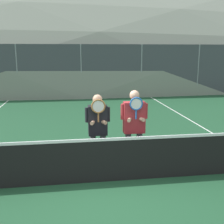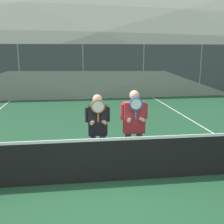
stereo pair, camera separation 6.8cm
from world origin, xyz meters
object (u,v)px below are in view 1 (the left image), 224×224
(player_leftmost, at_px, (98,127))
(car_left_of_center, at_px, (79,76))
(car_center, at_px, (154,77))
(car_far_left, at_px, (0,78))
(player_center_left, at_px, (134,124))

(player_leftmost, height_order, car_left_of_center, car_left_of_center)
(player_leftmost, distance_m, car_center, 13.44)
(car_left_of_center, distance_m, car_center, 4.99)
(player_leftmost, distance_m, car_far_left, 13.72)
(player_center_left, bearing_deg, car_left_of_center, 93.56)
(player_center_left, bearing_deg, player_leftmost, 173.66)
(car_left_of_center, relative_size, car_center, 0.96)
(car_left_of_center, bearing_deg, player_leftmost, -89.95)
(car_left_of_center, height_order, car_center, car_left_of_center)
(player_leftmost, height_order, player_center_left, player_center_left)
(player_leftmost, relative_size, car_center, 0.38)
(car_far_left, relative_size, car_left_of_center, 1.04)
(player_leftmost, distance_m, car_left_of_center, 12.67)
(player_leftmost, height_order, car_far_left, player_leftmost)
(player_leftmost, height_order, car_center, player_leftmost)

